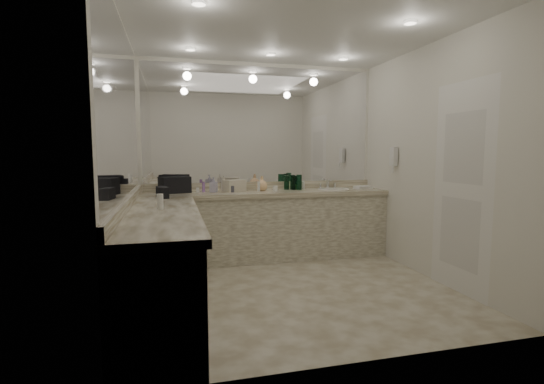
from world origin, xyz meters
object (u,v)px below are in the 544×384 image
object	(u,v)px
sink	(333,190)
soap_bottle_a	(223,184)
soap_bottle_c	(262,183)
black_toiletry_bag	(175,185)
hand_towel	(363,187)
soap_bottle_b	(214,185)
wall_phone	(394,157)
cream_cosmetic_case	(234,186)

from	to	relation	value
sink	soap_bottle_a	xyz separation A→B (m)	(-1.50, 0.09, 0.11)
soap_bottle_c	sink	bearing A→B (deg)	-3.08
sink	soap_bottle_a	world-z (taller)	soap_bottle_a
black_toiletry_bag	hand_towel	world-z (taller)	black_toiletry_bag
black_toiletry_bag	soap_bottle_b	size ratio (longest dim) A/B	1.87
sink	soap_bottle_c	size ratio (longest dim) A/B	2.27
wall_phone	soap_bottle_c	size ratio (longest dim) A/B	1.24
soap_bottle_a	cream_cosmetic_case	bearing A→B (deg)	-24.41
soap_bottle_a	soap_bottle_c	size ratio (longest dim) A/B	1.04
wall_phone	black_toiletry_bag	xyz separation A→B (m)	(-2.72, 0.55, -0.35)
soap_bottle_b	black_toiletry_bag	bearing A→B (deg)	174.93
sink	soap_bottle_b	xyz separation A→B (m)	(-1.63, 0.01, 0.10)
soap_bottle_c	cream_cosmetic_case	bearing A→B (deg)	-176.66
wall_phone	soap_bottle_c	xyz separation A→B (m)	(-1.60, 0.55, -0.35)
wall_phone	soap_bottle_a	bearing A→B (deg)	164.24
sink	wall_phone	size ratio (longest dim) A/B	1.83
hand_towel	soap_bottle_c	bearing A→B (deg)	176.85
soap_bottle_b	soap_bottle_a	bearing A→B (deg)	31.73
soap_bottle_a	sink	bearing A→B (deg)	-3.57
black_toiletry_bag	wall_phone	bearing A→B (deg)	-11.47
hand_towel	black_toiletry_bag	bearing A→B (deg)	178.28
black_toiletry_bag	cream_cosmetic_case	distance (m)	0.75
wall_phone	cream_cosmetic_case	bearing A→B (deg)	164.86
wall_phone	soap_bottle_a	xyz separation A→B (m)	(-2.10, 0.59, -0.35)
sink	soap_bottle_a	distance (m)	1.50
sink	hand_towel	world-z (taller)	hand_towel
sink	wall_phone	world-z (taller)	wall_phone
soap_bottle_c	black_toiletry_bag	bearing A→B (deg)	-179.90
cream_cosmetic_case	hand_towel	distance (m)	1.80
sink	soap_bottle_b	world-z (taller)	soap_bottle_b
wall_phone	black_toiletry_bag	world-z (taller)	wall_phone
hand_towel	soap_bottle_c	world-z (taller)	soap_bottle_c
hand_towel	soap_bottle_a	size ratio (longest dim) A/B	1.13
cream_cosmetic_case	black_toiletry_bag	bearing A→B (deg)	155.38
hand_towel	soap_bottle_b	world-z (taller)	soap_bottle_b
cream_cosmetic_case	soap_bottle_c	world-z (taller)	soap_bottle_c
cream_cosmetic_case	soap_bottle_a	bearing A→B (deg)	132.45
cream_cosmetic_case	soap_bottle_c	bearing A→B (deg)	-19.80
soap_bottle_b	wall_phone	bearing A→B (deg)	-12.81
wall_phone	soap_bottle_a	world-z (taller)	wall_phone
sink	black_toiletry_bag	world-z (taller)	black_toiletry_bag
wall_phone	soap_bottle_c	world-z (taller)	wall_phone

